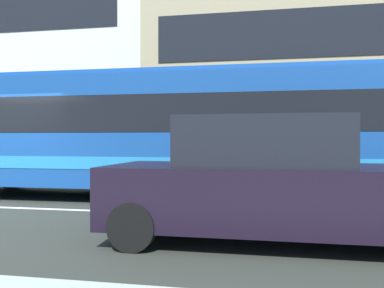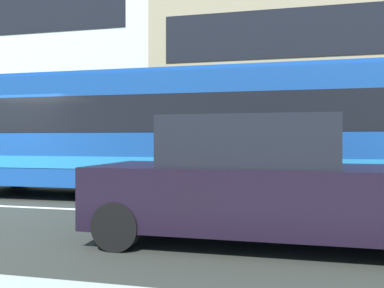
{
  "view_description": "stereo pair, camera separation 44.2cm",
  "coord_description": "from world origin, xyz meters",
  "views": [
    {
      "loc": [
        6.04,
        -8.15,
        1.45
      ],
      "look_at": [
        3.93,
        2.18,
        1.34
      ],
      "focal_mm": 40.24,
      "sensor_mm": 36.0,
      "label": 1
    },
    {
      "loc": [
        6.47,
        -8.05,
        1.45
      ],
      "look_at": [
        3.93,
        2.18,
        1.34
      ],
      "focal_mm": 40.24,
      "sensor_mm": 36.0,
      "label": 2
    }
  ],
  "objects": [
    {
      "name": "apartment_block_right",
      "position": [
        10.28,
        14.29,
        4.89
      ],
      "size": [
        20.14,
        9.86,
        9.77
      ],
      "color": "tan",
      "rests_on": "ground_plane"
    },
    {
      "name": "transit_bus",
      "position": [
        3.24,
        2.03,
        1.68
      ],
      "size": [
        11.92,
        2.68,
        3.04
      ],
      "color": "navy",
      "rests_on": "ground_plane"
    },
    {
      "name": "hedge_row_far",
      "position": [
        -2.63,
        5.3,
        0.43
      ],
      "size": [
        15.74,
        1.1,
        0.87
      ],
      "primitive_type": "cube",
      "color": "#377134",
      "rests_on": "ground_plane"
    },
    {
      "name": "sedan_oncoming",
      "position": [
        5.97,
        -2.02,
        0.84
      ],
      "size": [
        4.77,
        1.97,
        1.77
      ],
      "color": "black",
      "rests_on": "ground_plane"
    }
  ]
}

